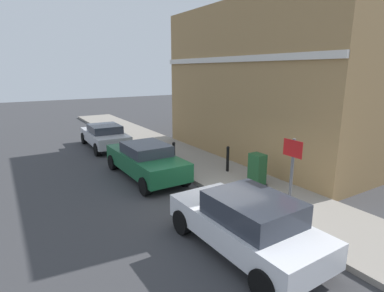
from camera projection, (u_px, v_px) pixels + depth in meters
The scene contains 10 objects.
ground at pixel (213, 204), 9.85m from camera, with size 80.00×80.00×0.00m, color #38383A.
sidewalk at pixel (173, 152), 15.70m from camera, with size 2.79×30.00×0.15m, color gray.
corner_building at pixel (293, 83), 15.44m from camera, with size 8.09×10.62×7.01m.
car_white at pixel (246, 223), 7.09m from camera, with size 1.90×4.01×1.43m.
car_green at pixel (146, 160), 12.10m from camera, with size 1.84×4.44×1.38m.
car_silver at pixel (105, 135), 16.82m from camera, with size 1.92×4.17×1.27m.
utility_cabinet at pixel (257, 171), 10.90m from camera, with size 0.46×0.61×1.15m.
bollard_near_cabinet at pixel (228, 158), 12.42m from camera, with size 0.14×0.14×1.04m.
bollard_far_kerb at pixel (174, 153), 13.16m from camera, with size 0.14×0.14×1.04m.
street_sign at pixel (292, 169), 7.99m from camera, with size 0.08×0.60×2.30m.
Camera 1 is at (-5.41, -7.38, 4.14)m, focal length 28.96 mm.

